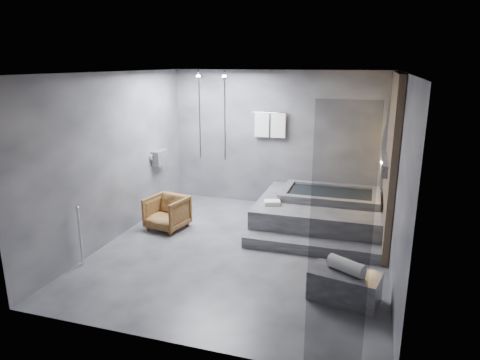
% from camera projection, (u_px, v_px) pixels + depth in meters
% --- Properties ---
extents(room, '(5.00, 5.04, 2.82)m').
position_uv_depth(room, '(272.00, 144.00, 6.58)').
color(room, '#303033').
rests_on(room, ground).
extents(tub_deck, '(2.20, 2.00, 0.50)m').
position_uv_depth(tub_deck, '(320.00, 213.00, 7.90)').
color(tub_deck, '#363638').
rests_on(tub_deck, ground).
extents(tub_step, '(2.20, 0.36, 0.18)m').
position_uv_depth(tub_step, '(310.00, 246.00, 6.86)').
color(tub_step, '#363638').
rests_on(tub_step, ground).
extents(concrete_bench, '(0.94, 0.64, 0.39)m').
position_uv_depth(concrete_bench, '(344.00, 286.00, 5.44)').
color(concrete_bench, '#353537').
rests_on(concrete_bench, ground).
extents(driftwood_chair, '(0.77, 0.78, 0.61)m').
position_uv_depth(driftwood_chair, '(167.00, 213.00, 7.77)').
color(driftwood_chair, '#432810').
rests_on(driftwood_chair, ground).
extents(rolled_towel, '(0.51, 0.39, 0.17)m').
position_uv_depth(rolled_towel, '(346.00, 266.00, 5.37)').
color(rolled_towel, white).
rests_on(rolled_towel, concrete_bench).
extents(deck_towel, '(0.33, 0.28, 0.07)m').
position_uv_depth(deck_towel, '(272.00, 203.00, 7.59)').
color(deck_towel, white).
rests_on(deck_towel, tub_deck).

